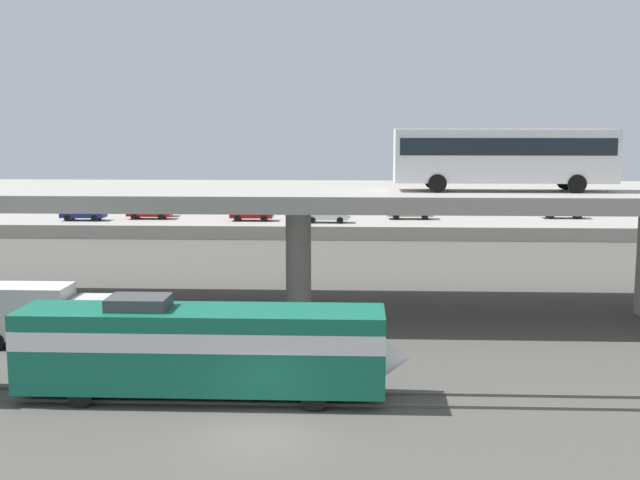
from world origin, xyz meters
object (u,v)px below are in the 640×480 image
(parked_car_0, at_px, (84,213))
(parked_car_5, at_px, (323,209))
(parked_car_1, at_px, (152,209))
(parked_car_7, at_px, (326,215))
(train_locomotive, at_px, (220,346))
(transit_bus_on_overpass, at_px, (504,154))
(parked_car_4, at_px, (410,211))
(parked_car_6, at_px, (149,211))
(service_truck_west, at_px, (41,313))
(parked_car_3, at_px, (251,213))
(parked_car_2, at_px, (563,211))

(parked_car_0, distance_m, parked_car_5, 24.21)
(parked_car_1, distance_m, parked_car_7, 19.08)
(train_locomotive, distance_m, transit_bus_on_overpass, 20.73)
(parked_car_4, relative_size, parked_car_6, 1.05)
(parked_car_0, bearing_deg, parked_car_6, -165.53)
(train_locomotive, bearing_deg, parked_car_5, 87.94)
(train_locomotive, relative_size, parked_car_6, 3.54)
(service_truck_west, xyz_separation_m, parked_car_3, (5.13, 42.08, 0.46))
(parked_car_1, height_order, parked_car_7, same)
(parked_car_2, height_order, parked_car_7, same)
(service_truck_west, bearing_deg, parked_car_1, 97.23)
(parked_car_3, bearing_deg, parked_car_4, 7.69)
(parked_car_1, xyz_separation_m, parked_car_2, (42.58, -0.04, 0.00))
(parked_car_2, relative_size, parked_car_6, 1.01)
(parked_car_2, distance_m, parked_car_7, 24.59)
(train_locomotive, relative_size, parked_car_3, 3.69)
(transit_bus_on_overpass, bearing_deg, parked_car_1, -53.08)
(parked_car_5, height_order, parked_car_7, same)
(parked_car_2, distance_m, parked_car_4, 15.79)
(train_locomotive, distance_m, parked_car_3, 49.98)
(transit_bus_on_overpass, xyz_separation_m, parked_car_7, (-11.07, 34.46, -7.27))
(service_truck_west, bearing_deg, parked_car_5, 75.14)
(parked_car_3, bearing_deg, train_locomotive, -84.13)
(parked_car_3, bearing_deg, transit_bus_on_overpass, -62.49)
(service_truck_west, relative_size, parked_car_1, 1.54)
(parked_car_1, height_order, parked_car_5, same)
(parked_car_7, bearing_deg, parked_car_5, 95.77)
(service_truck_west, distance_m, parked_car_5, 47.40)
(parked_car_3, bearing_deg, parked_car_6, 174.32)
(service_truck_west, xyz_separation_m, parked_car_7, (12.66, 40.82, 0.46))
(parked_car_2, xyz_separation_m, parked_car_4, (-15.73, -1.40, 0.00))
(parked_car_6, bearing_deg, train_locomotive, -72.80)
(train_locomotive, bearing_deg, parked_car_1, 106.74)
(parked_car_0, relative_size, parked_car_1, 0.99)
(parked_car_5, bearing_deg, parked_car_4, 169.91)
(parked_car_4, distance_m, parked_car_7, 9.05)
(parked_car_0, xyz_separation_m, parked_car_5, (23.83, 4.27, -0.00))
(parked_car_5, bearing_deg, parked_car_2, 179.57)
(parked_car_2, height_order, parked_car_3, same)
(transit_bus_on_overpass, distance_m, parked_car_5, 41.75)
(train_locomotive, xyz_separation_m, parked_car_1, (-16.04, 53.31, -0.10))
(service_truck_west, distance_m, parked_car_3, 42.39)
(parked_car_4, height_order, parked_car_7, same)
(parked_car_6, bearing_deg, service_truck_west, -82.76)
(parked_car_1, bearing_deg, parked_car_5, 0.47)
(parked_car_1, bearing_deg, parked_car_3, -18.15)
(parked_car_0, bearing_deg, parked_car_5, -169.83)
(train_locomotive, distance_m, parked_car_6, 53.16)
(transit_bus_on_overpass, bearing_deg, parked_car_5, -73.64)
(parked_car_1, height_order, parked_car_3, same)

